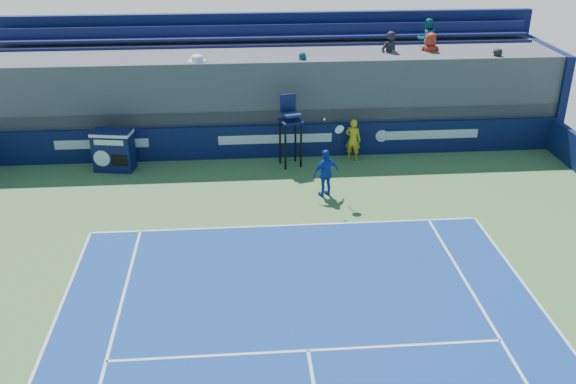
{
  "coord_description": "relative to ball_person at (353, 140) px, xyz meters",
  "views": [
    {
      "loc": [
        -1.27,
        -4.12,
        8.67
      ],
      "look_at": [
        0.0,
        11.5,
        1.25
      ],
      "focal_mm": 40.0,
      "sensor_mm": 36.0,
      "label": 1
    }
  ],
  "objects": [
    {
      "name": "umpire_chair",
      "position": [
        -2.23,
        -0.29,
        0.77
      ],
      "size": [
        0.86,
        0.86,
        2.48
      ],
      "color": "black",
      "rests_on": "ground"
    },
    {
      "name": "tennis_player",
      "position": [
        -1.34,
        -2.83,
        0.02
      ],
      "size": [
        1.01,
        0.7,
        2.57
      ],
      "color": "#153FAF",
      "rests_on": "apron"
    },
    {
      "name": "match_clock",
      "position": [
        -8.19,
        -0.22,
        -0.02
      ],
      "size": [
        1.43,
        0.94,
        1.4
      ],
      "color": "#0E1648",
      "rests_on": "ground"
    },
    {
      "name": "stadium_seating",
      "position": [
        -2.67,
        2.54,
        1.08
      ],
      "size": [
        21.0,
        4.05,
        4.4
      ],
      "color": "#4E4D52",
      "rests_on": "ground"
    },
    {
      "name": "back_hoarding",
      "position": [
        -2.69,
        0.5,
        -0.16
      ],
      "size": [
        20.4,
        0.21,
        1.2
      ],
      "color": "#0C1645",
      "rests_on": "ground"
    },
    {
      "name": "ball_person",
      "position": [
        0.0,
        0.0,
        0.0
      ],
      "size": [
        0.64,
        0.54,
        1.5
      ],
      "primitive_type": "imported",
      "rotation": [
        0.0,
        0.0,
        2.75
      ],
      "color": "yellow",
      "rests_on": "apron"
    }
  ]
}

